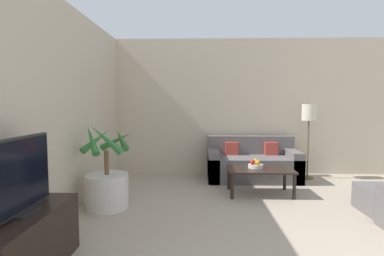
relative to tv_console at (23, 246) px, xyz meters
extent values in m
cube|color=beige|center=(3.33, 3.77, 1.08)|extent=(8.79, 0.06, 2.70)
cube|color=beige|center=(-0.30, 0.88, 1.08)|extent=(0.06, 7.32, 2.70)
cube|color=black|center=(0.00, 0.00, 0.00)|extent=(0.44, 1.13, 0.54)
cube|color=black|center=(0.00, 0.00, 0.28)|extent=(0.18, 0.27, 0.02)
cube|color=black|center=(0.00, 0.00, 0.59)|extent=(0.05, 0.78, 0.60)
cube|color=black|center=(0.03, 0.00, 0.59)|extent=(0.01, 0.74, 0.56)
cylinder|color=beige|center=(0.16, 1.66, -0.04)|extent=(0.57, 0.57, 0.46)
cylinder|color=brown|center=(0.16, 1.66, 0.35)|extent=(0.06, 0.06, 0.32)
cone|color=#2D7533|center=(0.37, 1.66, 0.66)|extent=(0.10, 0.48, 0.38)
cone|color=#2D7533|center=(0.23, 1.88, 0.62)|extent=(0.51, 0.25, 0.31)
cone|color=#2D7533|center=(-0.02, 1.79, 0.64)|extent=(0.37, 0.46, 0.34)
cone|color=#2D7533|center=(0.01, 1.55, 0.69)|extent=(0.34, 0.42, 0.42)
cone|color=#2D7533|center=(0.22, 1.48, 0.69)|extent=(0.45, 0.23, 0.43)
cube|color=#605B5B|center=(2.40, 3.22, -0.05)|extent=(1.66, 0.79, 0.44)
cube|color=#605B5B|center=(2.40, 3.54, 0.34)|extent=(1.66, 0.16, 0.35)
cube|color=#605B5B|center=(1.67, 3.22, 0.01)|extent=(0.20, 0.79, 0.56)
cube|color=#605B5B|center=(3.13, 3.22, 0.01)|extent=(0.20, 0.79, 0.56)
cube|color=#B23D33|center=(2.03, 3.42, 0.29)|extent=(0.24, 0.12, 0.24)
cube|color=#B23D33|center=(2.77, 3.42, 0.29)|extent=(0.24, 0.12, 0.24)
cylinder|color=brown|center=(3.46, 3.36, -0.26)|extent=(0.24, 0.24, 0.03)
cylinder|color=brown|center=(3.46, 3.36, 0.29)|extent=(0.03, 0.03, 1.08)
cylinder|color=beige|center=(3.46, 3.36, 0.99)|extent=(0.26, 0.26, 0.31)
cylinder|color=black|center=(1.90, 2.09, -0.08)|extent=(0.05, 0.05, 0.38)
cylinder|color=black|center=(2.82, 2.09, -0.08)|extent=(0.05, 0.05, 0.38)
cylinder|color=black|center=(1.90, 2.59, -0.08)|extent=(0.05, 0.05, 0.38)
cylinder|color=black|center=(2.82, 2.59, -0.08)|extent=(0.05, 0.05, 0.38)
cube|color=black|center=(2.36, 2.34, 0.12)|extent=(1.01, 0.59, 0.03)
cylinder|color=beige|center=(2.30, 2.39, 0.16)|extent=(0.23, 0.23, 0.06)
sphere|color=red|center=(2.24, 2.37, 0.23)|extent=(0.08, 0.08, 0.08)
sphere|color=olive|center=(2.31, 2.46, 0.23)|extent=(0.08, 0.08, 0.08)
sphere|color=orange|center=(2.32, 2.33, 0.23)|extent=(0.08, 0.08, 0.08)
camera|label=1|loc=(1.43, -2.28, 1.14)|focal=28.00mm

